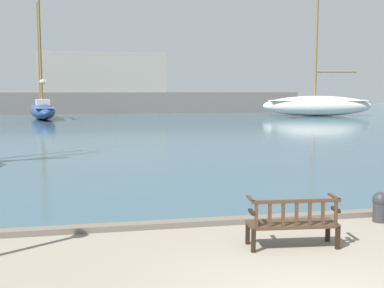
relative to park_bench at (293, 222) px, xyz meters
name	(u,v)px	position (x,y,z in m)	size (l,w,h in m)	color
harbor_water	(124,116)	(-0.54, 41.86, -0.43)	(100.00, 80.00, 0.08)	#385666
quay_edge_kerb	(236,220)	(-0.54, 1.71, -0.41)	(40.00, 0.30, 0.12)	#675F54
park_bench	(293,222)	(0.00, 0.00, 0.00)	(1.64, 0.66, 0.92)	black
sailboat_outer_starboard	(317,105)	(18.95, 38.13, 0.74)	(11.50, 4.73, 12.90)	silver
sailboat_outer_port	(42,108)	(-8.25, 38.55, 0.60)	(3.67, 9.76, 12.86)	navy
mooring_bollard	(380,205)	(2.51, 1.21, -0.11)	(0.34, 0.34, 0.65)	#2D2D33
far_breakwater	(115,93)	(-1.22, 47.75, 1.94)	(41.99, 2.40, 6.95)	#66605B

